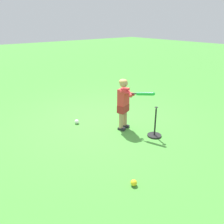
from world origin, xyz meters
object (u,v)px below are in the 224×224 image
(child_batter, at_px, (125,100))
(play_ball_near_batter, at_px, (77,122))
(batting_tee, at_px, (155,131))
(play_ball_behind_batter, at_px, (134,183))

(child_batter, relative_size, play_ball_near_batter, 10.73)
(child_batter, distance_m, batting_tee, 0.88)
(child_batter, xyz_separation_m, play_ball_behind_batter, (-1.48, 1.14, -0.60))
(child_batter, height_order, play_ball_near_batter, child_batter)
(child_batter, bearing_deg, play_ball_near_batter, 37.39)
(play_ball_behind_batter, relative_size, play_ball_near_batter, 0.93)
(play_ball_behind_batter, height_order, batting_tee, batting_tee)
(play_ball_near_batter, relative_size, batting_tee, 0.16)
(child_batter, height_order, batting_tee, child_batter)
(play_ball_near_batter, distance_m, batting_tee, 1.75)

